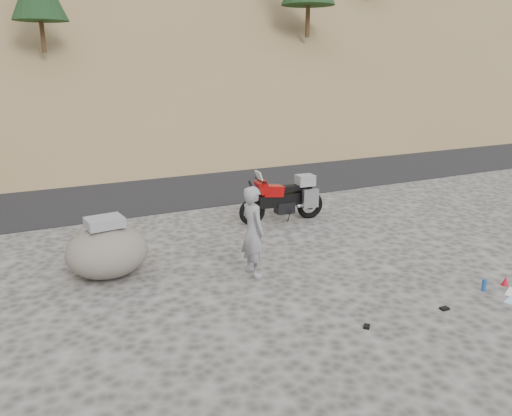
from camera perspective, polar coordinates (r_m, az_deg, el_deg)
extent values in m
plane|color=#3C3A37|center=(9.56, 11.27, -7.67)|extent=(140.00, 140.00, 0.00)
cube|color=black|center=(17.22, -6.96, 3.27)|extent=(120.00, 7.00, 0.05)
cylinder|color=#322112|center=(20.97, -23.22, 17.91)|extent=(0.17, 0.17, 1.40)
cylinder|color=#322112|center=(25.76, 5.93, 20.85)|extent=(0.22, 0.22, 1.82)
torus|color=black|center=(12.15, -0.44, -0.43)|extent=(0.68, 0.17, 0.68)
cylinder|color=black|center=(12.15, -0.44, -0.43)|extent=(0.21, 0.07, 0.20)
torus|color=black|center=(12.80, 6.17, 0.34)|extent=(0.72, 0.19, 0.72)
cylinder|color=black|center=(12.80, 6.17, 0.34)|extent=(0.23, 0.10, 0.23)
cylinder|color=black|center=(12.08, -0.09, 1.33)|extent=(0.39, 0.09, 0.83)
cylinder|color=black|center=(12.04, 0.55, 3.19)|extent=(0.09, 0.64, 0.05)
cube|color=black|center=(12.39, 2.86, 0.95)|extent=(1.24, 0.33, 0.31)
cube|color=black|center=(12.48, 3.27, 0.09)|extent=(0.48, 0.34, 0.29)
cube|color=#890707|center=(12.23, 1.87, 2.00)|extent=(0.56, 0.34, 0.32)
cube|color=#890707|center=(12.09, 0.68, 2.44)|extent=(0.33, 0.37, 0.36)
cube|color=silver|center=(12.00, 0.37, 3.65)|extent=(0.14, 0.31, 0.26)
cube|color=black|center=(12.42, 3.95, 2.30)|extent=(0.58, 0.26, 0.12)
cube|color=black|center=(12.60, 5.54, 2.27)|extent=(0.37, 0.21, 0.10)
cube|color=#ADADB2|center=(12.45, 6.24, 1.10)|extent=(0.42, 0.15, 0.46)
cube|color=#ADADB2|center=(12.90, 5.13, 1.67)|extent=(0.42, 0.15, 0.46)
cube|color=gray|center=(12.57, 5.64, 3.18)|extent=(0.45, 0.38, 0.27)
cube|color=#890707|center=(12.07, -0.45, 0.96)|extent=(0.31, 0.14, 0.04)
cylinder|color=black|center=(12.39, 3.84, -0.88)|extent=(0.04, 0.22, 0.37)
cylinder|color=#ADADB2|center=(12.57, 5.66, 0.39)|extent=(0.47, 0.12, 0.13)
imported|color=gray|center=(9.48, -0.33, -7.55)|extent=(0.46, 0.65, 1.71)
ellipsoid|color=#615D53|center=(9.61, -16.64, -4.82)|extent=(1.60, 1.39, 0.97)
cube|color=gray|center=(9.42, -16.92, -1.56)|extent=(0.70, 0.57, 0.18)
cylinder|color=#184691|center=(9.63, 24.62, -8.02)|extent=(0.09, 0.09, 0.21)
cone|color=#B20B1F|center=(10.03, 26.61, -7.48)|extent=(0.16, 0.16, 0.16)
cube|color=black|center=(8.74, 20.74, -10.69)|extent=(0.14, 0.10, 0.04)
cube|color=black|center=(7.87, 12.53, -13.08)|extent=(0.15, 0.15, 0.04)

